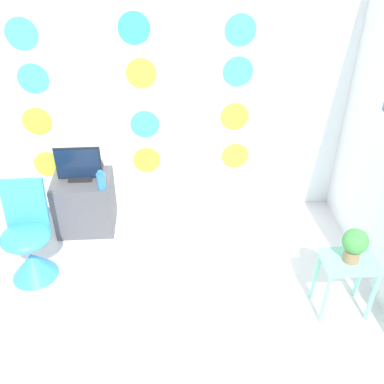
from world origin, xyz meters
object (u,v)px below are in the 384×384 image
(chair, at_px, (30,249))
(bathtub, at_px, (173,271))
(vase, at_px, (101,181))
(potted_plant_left, at_px, (355,244))
(tv, at_px, (79,165))

(chair, bearing_deg, bathtub, -17.53)
(bathtub, height_order, vase, vase)
(chair, xyz_separation_m, potted_plant_left, (2.34, -0.50, 0.37))
(chair, bearing_deg, potted_plant_left, -12.09)
(tv, bearing_deg, chair, -119.88)
(chair, distance_m, tv, 0.80)
(vase, relative_size, potted_plant_left, 0.65)
(chair, bearing_deg, vase, 39.30)
(chair, relative_size, vase, 4.84)
(bathtub, relative_size, tv, 2.20)
(bathtub, relative_size, vase, 5.01)
(bathtub, bearing_deg, vase, 125.38)
(bathtub, xyz_separation_m, vase, (-0.57, 0.80, 0.29))
(bathtub, xyz_separation_m, chair, (-1.11, 0.35, -0.04))
(bathtub, height_order, chair, chair)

